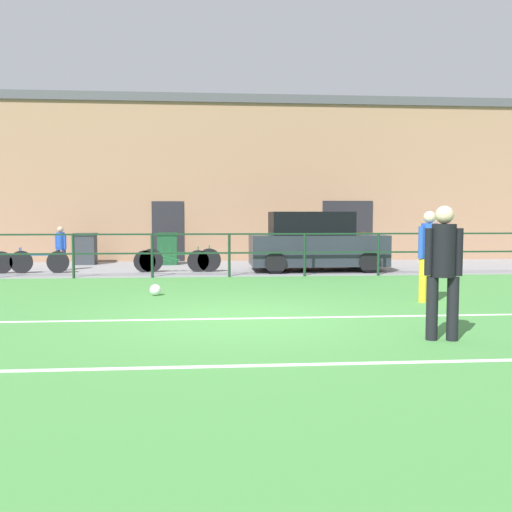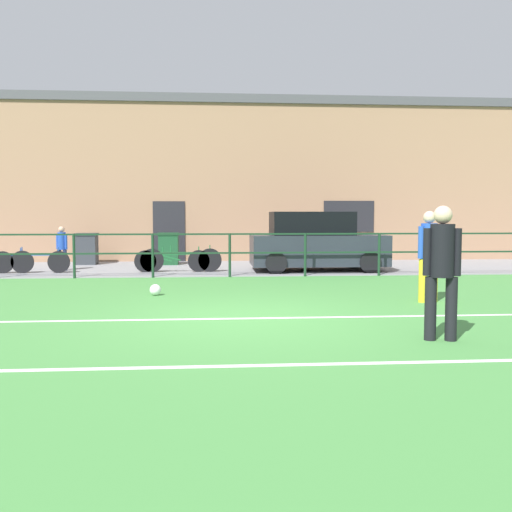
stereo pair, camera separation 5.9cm
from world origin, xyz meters
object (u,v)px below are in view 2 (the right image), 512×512
(spectator_child, at_px, (62,245))
(soccer_ball_match, at_px, (155,290))
(player_striker, at_px, (429,251))
(parked_car_red, at_px, (316,243))
(bicycle_parked_2, at_px, (31,262))
(bicycle_parked_1, at_px, (181,260))
(player_goalkeeper, at_px, (442,264))
(trash_bin_1, at_px, (87,249))
(trash_bin_0, at_px, (169,248))
(bicycle_parked_3, at_px, (172,261))

(spectator_child, bearing_deg, soccer_ball_match, 139.63)
(player_striker, bearing_deg, parked_car_red, -97.57)
(bicycle_parked_2, bearing_deg, bicycle_parked_1, 0.00)
(soccer_ball_match, distance_m, spectator_child, 6.16)
(player_goalkeeper, height_order, trash_bin_1, player_goalkeeper)
(soccer_ball_match, height_order, trash_bin_1, trash_bin_1)
(player_striker, height_order, trash_bin_0, player_striker)
(parked_car_red, bearing_deg, spectator_child, 175.81)
(player_goalkeeper, xyz_separation_m, soccer_ball_match, (-4.10, 4.47, -0.88))
(bicycle_parked_1, relative_size, trash_bin_1, 2.25)
(parked_car_red, height_order, bicycle_parked_1, parked_car_red)
(bicycle_parked_2, distance_m, trash_bin_0, 4.38)
(bicycle_parked_1, height_order, trash_bin_0, trash_bin_0)
(soccer_ball_match, bearing_deg, trash_bin_1, 111.78)
(spectator_child, height_order, bicycle_parked_2, spectator_child)
(soccer_ball_match, distance_m, bicycle_parked_3, 4.53)
(parked_car_red, height_order, trash_bin_0, parked_car_red)
(spectator_child, xyz_separation_m, trash_bin_1, (0.26, 2.06, -0.21))
(spectator_child, distance_m, trash_bin_1, 2.09)
(parked_car_red, distance_m, bicycle_parked_2, 8.02)
(player_striker, bearing_deg, trash_bin_1, -63.90)
(bicycle_parked_1, xyz_separation_m, bicycle_parked_2, (-4.12, -0.00, -0.03))
(parked_car_red, relative_size, bicycle_parked_3, 1.83)
(trash_bin_1, bearing_deg, player_goalkeeper, -59.22)
(trash_bin_1, bearing_deg, soccer_ball_match, -68.22)
(player_striker, relative_size, parked_car_red, 0.44)
(trash_bin_1, bearing_deg, spectator_child, -97.18)
(player_striker, distance_m, trash_bin_1, 11.81)
(player_striker, distance_m, bicycle_parked_1, 7.62)
(bicycle_parked_1, bearing_deg, bicycle_parked_2, -180.00)
(player_goalkeeper, xyz_separation_m, bicycle_parked_1, (-3.82, 9.00, -0.62))
(trash_bin_0, bearing_deg, spectator_child, -148.81)
(trash_bin_0, bearing_deg, trash_bin_1, 173.74)
(bicycle_parked_3, bearing_deg, player_goalkeeper, -65.67)
(soccer_ball_match, distance_m, bicycle_parked_2, 5.95)
(bicycle_parked_1, xyz_separation_m, trash_bin_1, (-3.19, 2.78, 0.17))
(player_goalkeeper, distance_m, bicycle_parked_1, 9.80)
(bicycle_parked_3, bearing_deg, trash_bin_1, 136.67)
(player_striker, xyz_separation_m, soccer_ball_match, (-5.17, 1.28, -0.85))
(player_goalkeeper, bearing_deg, bicycle_parked_2, -36.42)
(player_striker, relative_size, bicycle_parked_2, 0.80)
(player_goalkeeper, distance_m, trash_bin_0, 12.29)
(player_striker, bearing_deg, player_goalkeeper, 54.15)
(player_striker, xyz_separation_m, trash_bin_1, (-8.09, 8.59, -0.43))
(bicycle_parked_3, distance_m, trash_bin_1, 4.05)
(player_striker, xyz_separation_m, parked_car_red, (-1.02, 5.98, -0.15))
(spectator_child, height_order, trash_bin_1, spectator_child)
(soccer_ball_match, xyz_separation_m, trash_bin_1, (-2.92, 7.31, 0.42))
(player_goalkeeper, bearing_deg, bicycle_parked_1, -54.84)
(bicycle_parked_2, xyz_separation_m, trash_bin_1, (0.93, 2.78, 0.19))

